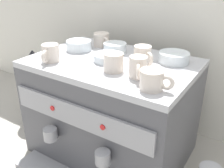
{
  "coord_description": "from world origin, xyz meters",
  "views": [
    {
      "loc": [
        0.54,
        -0.84,
        0.82
      ],
      "look_at": [
        0.0,
        0.0,
        0.34
      ],
      "focal_mm": 41.81,
      "sensor_mm": 36.0,
      "label": 1
    }
  ],
  "objects_px": {
    "ceramic_bowl_2": "(79,46)",
    "ceramic_bowl_0": "(108,58)",
    "ceramic_bowl_3": "(174,58)",
    "coffee_grinder": "(37,86)",
    "espresso_machine": "(111,109)",
    "ceramic_cup_5": "(153,80)",
    "ceramic_cup_4": "(50,53)",
    "ceramic_cup_1": "(143,56)",
    "ceramic_cup_3": "(102,40)",
    "ceramic_cup_0": "(114,62)",
    "ceramic_cup_2": "(138,67)",
    "ceramic_bowl_1": "(115,48)"
  },
  "relations": [
    {
      "from": "ceramic_bowl_2",
      "to": "ceramic_bowl_0",
      "type": "bearing_deg",
      "value": -14.91
    },
    {
      "from": "ceramic_bowl_3",
      "to": "coffee_grinder",
      "type": "xyz_separation_m",
      "value": [
        -0.73,
        -0.09,
        -0.28
      ]
    },
    {
      "from": "espresso_machine",
      "to": "ceramic_cup_5",
      "type": "bearing_deg",
      "value": -30.7
    },
    {
      "from": "ceramic_cup_4",
      "to": "ceramic_bowl_3",
      "type": "relative_size",
      "value": 0.85
    },
    {
      "from": "ceramic_bowl_0",
      "to": "ceramic_bowl_2",
      "type": "height_order",
      "value": "ceramic_bowl_2"
    },
    {
      "from": "ceramic_cup_1",
      "to": "ceramic_cup_3",
      "type": "bearing_deg",
      "value": 156.39
    },
    {
      "from": "ceramic_bowl_0",
      "to": "ceramic_bowl_3",
      "type": "bearing_deg",
      "value": 30.2
    },
    {
      "from": "ceramic_cup_0",
      "to": "ceramic_cup_3",
      "type": "xyz_separation_m",
      "value": [
        -0.21,
        0.23,
        -0.0
      ]
    },
    {
      "from": "coffee_grinder",
      "to": "ceramic_bowl_3",
      "type": "bearing_deg",
      "value": 7.41
    },
    {
      "from": "ceramic_cup_1",
      "to": "ceramic_cup_2",
      "type": "bearing_deg",
      "value": -71.27
    },
    {
      "from": "ceramic_bowl_1",
      "to": "espresso_machine",
      "type": "bearing_deg",
      "value": -65.01
    },
    {
      "from": "ceramic_cup_5",
      "to": "ceramic_bowl_1",
      "type": "relative_size",
      "value": 1.09
    },
    {
      "from": "ceramic_bowl_3",
      "to": "ceramic_cup_4",
      "type": "bearing_deg",
      "value": -148.35
    },
    {
      "from": "ceramic_cup_1",
      "to": "ceramic_bowl_0",
      "type": "bearing_deg",
      "value": -164.99
    },
    {
      "from": "ceramic_cup_1",
      "to": "ceramic_cup_4",
      "type": "height_order",
      "value": "ceramic_cup_1"
    },
    {
      "from": "ceramic_cup_4",
      "to": "ceramic_bowl_1",
      "type": "bearing_deg",
      "value": 57.46
    },
    {
      "from": "ceramic_bowl_0",
      "to": "ceramic_bowl_2",
      "type": "bearing_deg",
      "value": 165.09
    },
    {
      "from": "ceramic_bowl_3",
      "to": "coffee_grinder",
      "type": "relative_size",
      "value": 0.31
    },
    {
      "from": "ceramic_cup_0",
      "to": "ceramic_cup_5",
      "type": "xyz_separation_m",
      "value": [
        0.19,
        -0.07,
        -0.0
      ]
    },
    {
      "from": "ceramic_cup_3",
      "to": "ceramic_cup_4",
      "type": "distance_m",
      "value": 0.29
    },
    {
      "from": "ceramic_cup_4",
      "to": "ceramic_bowl_1",
      "type": "relative_size",
      "value": 1.02
    },
    {
      "from": "ceramic_cup_0",
      "to": "ceramic_cup_1",
      "type": "xyz_separation_m",
      "value": [
        0.06,
        0.11,
        0.0
      ]
    },
    {
      "from": "ceramic_bowl_3",
      "to": "ceramic_cup_2",
      "type": "bearing_deg",
      "value": -103.64
    },
    {
      "from": "espresso_machine",
      "to": "ceramic_bowl_0",
      "type": "relative_size",
      "value": 5.73
    },
    {
      "from": "espresso_machine",
      "to": "ceramic_bowl_1",
      "type": "distance_m",
      "value": 0.27
    },
    {
      "from": "ceramic_cup_5",
      "to": "coffee_grinder",
      "type": "bearing_deg",
      "value": 167.02
    },
    {
      "from": "espresso_machine",
      "to": "ceramic_cup_1",
      "type": "relative_size",
      "value": 6.81
    },
    {
      "from": "ceramic_cup_5",
      "to": "ceramic_bowl_0",
      "type": "xyz_separation_m",
      "value": [
        -0.26,
        0.14,
        -0.02
      ]
    },
    {
      "from": "espresso_machine",
      "to": "ceramic_bowl_3",
      "type": "height_order",
      "value": "ceramic_bowl_3"
    },
    {
      "from": "ceramic_cup_0",
      "to": "ceramic_cup_2",
      "type": "height_order",
      "value": "ceramic_cup_2"
    },
    {
      "from": "coffee_grinder",
      "to": "ceramic_cup_2",
      "type": "bearing_deg",
      "value": -9.76
    },
    {
      "from": "espresso_machine",
      "to": "ceramic_bowl_2",
      "type": "bearing_deg",
      "value": 168.81
    },
    {
      "from": "ceramic_cup_5",
      "to": "ceramic_cup_3",
      "type": "bearing_deg",
      "value": 143.52
    },
    {
      "from": "ceramic_cup_2",
      "to": "coffee_grinder",
      "type": "distance_m",
      "value": 0.75
    },
    {
      "from": "ceramic_cup_0",
      "to": "ceramic_bowl_2",
      "type": "height_order",
      "value": "ceramic_cup_0"
    },
    {
      "from": "ceramic_cup_3",
      "to": "ceramic_cup_4",
      "type": "bearing_deg",
      "value": -100.4
    },
    {
      "from": "ceramic_cup_4",
      "to": "ceramic_bowl_1",
      "type": "xyz_separation_m",
      "value": [
        0.15,
        0.24,
        -0.02
      ]
    },
    {
      "from": "espresso_machine",
      "to": "ceramic_cup_3",
      "type": "distance_m",
      "value": 0.33
    },
    {
      "from": "ceramic_cup_2",
      "to": "ceramic_bowl_1",
      "type": "relative_size",
      "value": 0.95
    },
    {
      "from": "ceramic_cup_1",
      "to": "ceramic_cup_2",
      "type": "distance_m",
      "value": 0.12
    },
    {
      "from": "ceramic_cup_2",
      "to": "ceramic_bowl_0",
      "type": "bearing_deg",
      "value": 156.12
    },
    {
      "from": "ceramic_bowl_1",
      "to": "ceramic_cup_3",
      "type": "bearing_deg",
      "value": 156.76
    },
    {
      "from": "espresso_machine",
      "to": "ceramic_cup_5",
      "type": "distance_m",
      "value": 0.39
    },
    {
      "from": "espresso_machine",
      "to": "ceramic_bowl_3",
      "type": "distance_m",
      "value": 0.35
    },
    {
      "from": "ceramic_cup_1",
      "to": "ceramic_cup_5",
      "type": "relative_size",
      "value": 0.88
    },
    {
      "from": "ceramic_cup_2",
      "to": "coffee_grinder",
      "type": "relative_size",
      "value": 0.24
    },
    {
      "from": "ceramic_bowl_2",
      "to": "coffee_grinder",
      "type": "relative_size",
      "value": 0.28
    },
    {
      "from": "ceramic_bowl_0",
      "to": "ceramic_cup_1",
      "type": "bearing_deg",
      "value": 15.01
    },
    {
      "from": "ceramic_cup_3",
      "to": "ceramic_cup_5",
      "type": "relative_size",
      "value": 0.92
    },
    {
      "from": "ceramic_cup_3",
      "to": "ceramic_cup_4",
      "type": "xyz_separation_m",
      "value": [
        -0.05,
        -0.28,
        0.0
      ]
    }
  ]
}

